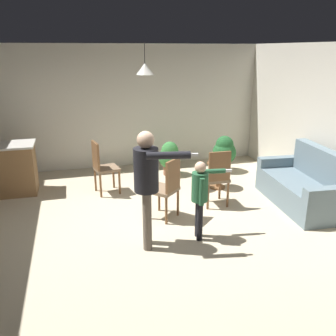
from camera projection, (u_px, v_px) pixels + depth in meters
The scene contains 14 objects.
ground at pixel (156, 226), 5.54m from camera, with size 7.68×7.68×0.00m, color beige.
wall_back at pixel (123, 107), 8.05m from camera, with size 6.40×0.10×2.70m, color silver.
couch_floral at pixel (304, 186), 6.21m from camera, with size 0.99×1.86×1.00m.
kitchen_counter at pixel (1, 170), 6.61m from camera, with size 1.26×0.66×0.95m.
side_table_by_couch at pixel (218, 172), 6.97m from camera, with size 0.44×0.44×0.52m.
person_adult at pixel (147, 177), 4.67m from camera, with size 0.76×0.56×1.62m.
person_child at pixel (200, 192), 4.97m from camera, with size 0.61×0.33×1.15m.
dining_chair_by_counter at pixel (102, 165), 6.64m from camera, with size 0.49×0.49×1.00m.
dining_chair_near_wall at pixel (216, 176), 6.09m from camera, with size 0.42×0.42×1.00m.
dining_chair_centre_back at pixel (167, 186), 5.63m from camera, with size 0.59×0.59×1.00m.
potted_plant_corner at pixel (170, 157), 7.68m from camera, with size 0.47×0.47×0.73m.
potted_plant_by_wall at pixel (224, 152), 7.91m from camera, with size 0.52×0.52×0.80m.
spare_remote_on_table at pixel (217, 162), 6.85m from camera, with size 0.04×0.13×0.04m, color white.
ceiling_light_pendant at pixel (145, 69), 6.40m from camera, with size 0.32×0.32×0.55m.
Camera 1 is at (-1.11, -4.86, 2.59)m, focal length 38.53 mm.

